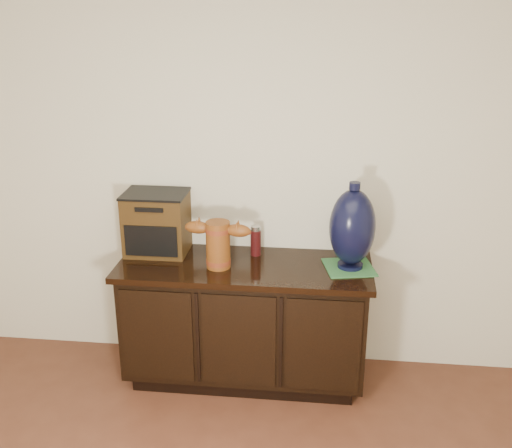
# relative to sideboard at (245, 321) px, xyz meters

# --- Properties ---
(sideboard) EXTENTS (1.46, 0.56, 0.75)m
(sideboard) POSITION_rel_sideboard_xyz_m (0.00, 0.00, 0.00)
(sideboard) COLOR black
(sideboard) RESTS_ON ground
(terracotta_vessel) EXTENTS (0.39, 0.15, 0.27)m
(terracotta_vessel) POSITION_rel_sideboard_xyz_m (-0.14, -0.05, 0.52)
(terracotta_vessel) COLOR brown
(terracotta_vessel) RESTS_ON sideboard
(tv_radio) EXTENTS (0.37, 0.30, 0.37)m
(tv_radio) POSITION_rel_sideboard_xyz_m (-0.54, 0.13, 0.55)
(tv_radio) COLOR #3B270E
(tv_radio) RESTS_ON sideboard
(green_mat) EXTENTS (0.32, 0.32, 0.01)m
(green_mat) POSITION_rel_sideboard_xyz_m (0.60, 0.01, 0.37)
(green_mat) COLOR #326F3A
(green_mat) RESTS_ON sideboard
(lamp_base) EXTENTS (0.30, 0.30, 0.50)m
(lamp_base) POSITION_rel_sideboard_xyz_m (0.60, 0.01, 0.61)
(lamp_base) COLOR black
(lamp_base) RESTS_ON green_mat
(spray_can) EXTENTS (0.06, 0.06, 0.18)m
(spray_can) POSITION_rel_sideboard_xyz_m (0.05, 0.15, 0.46)
(spray_can) COLOR #550E10
(spray_can) RESTS_ON sideboard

